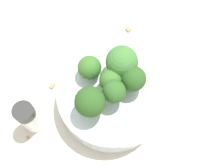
% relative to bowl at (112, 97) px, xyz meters
% --- Properties ---
extents(ground_plane, '(3.00, 3.00, 0.00)m').
position_rel_bowl_xyz_m(ground_plane, '(0.00, 0.00, -0.03)').
color(ground_plane, beige).
extents(bowl, '(0.18, 0.18, 0.05)m').
position_rel_bowl_xyz_m(bowl, '(0.00, 0.00, 0.00)').
color(bowl, silver).
rests_on(bowl, ground_plane).
extents(broccoli_floret_0, '(0.05, 0.05, 0.06)m').
position_rel_bowl_xyz_m(broccoli_floret_0, '(0.02, -0.04, 0.06)').
color(broccoli_floret_0, '#8EB770').
rests_on(broccoli_floret_0, bowl).
extents(broccoli_floret_1, '(0.04, 0.04, 0.05)m').
position_rel_bowl_xyz_m(broccoli_floret_1, '(-0.01, 0.00, 0.05)').
color(broccoli_floret_1, '#7A9E5B').
rests_on(broccoli_floret_1, bowl).
extents(broccoli_floret_2, '(0.04, 0.04, 0.05)m').
position_rel_bowl_xyz_m(broccoli_floret_2, '(0.00, 0.03, 0.06)').
color(broccoli_floret_2, '#84AD66').
rests_on(broccoli_floret_2, bowl).
extents(broccoli_floret_3, '(0.03, 0.03, 0.05)m').
position_rel_bowl_xyz_m(broccoli_floret_3, '(0.01, -0.00, 0.06)').
color(broccoli_floret_3, '#7A9E5B').
rests_on(broccoli_floret_3, bowl).
extents(broccoli_floret_4, '(0.05, 0.05, 0.06)m').
position_rel_bowl_xyz_m(broccoli_floret_4, '(-0.03, 0.02, 0.06)').
color(broccoli_floret_4, '#8EB770').
rests_on(broccoli_floret_4, bowl).
extents(broccoli_floret_5, '(0.04, 0.04, 0.04)m').
position_rel_bowl_xyz_m(broccoli_floret_5, '(-0.04, -0.03, 0.05)').
color(broccoli_floret_5, '#84AD66').
rests_on(broccoli_floret_5, bowl).
extents(pepper_shaker, '(0.03, 0.03, 0.08)m').
position_rel_bowl_xyz_m(pepper_shaker, '(0.01, -0.14, 0.01)').
color(pepper_shaker, silver).
rests_on(pepper_shaker, ground_plane).
extents(almond_crumb_0, '(0.01, 0.01, 0.01)m').
position_rel_bowl_xyz_m(almond_crumb_0, '(0.03, -0.15, -0.02)').
color(almond_crumb_0, '#AD7F4C').
rests_on(almond_crumb_0, ground_plane).
extents(almond_crumb_1, '(0.01, 0.01, 0.01)m').
position_rel_bowl_xyz_m(almond_crumb_1, '(-0.05, -0.10, -0.02)').
color(almond_crumb_1, '#AD7F4C').
rests_on(almond_crumb_1, ground_plane).
extents(almond_crumb_2, '(0.01, 0.01, 0.01)m').
position_rel_bowl_xyz_m(almond_crumb_2, '(-0.13, 0.06, -0.02)').
color(almond_crumb_2, '#AD7F4C').
rests_on(almond_crumb_2, ground_plane).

